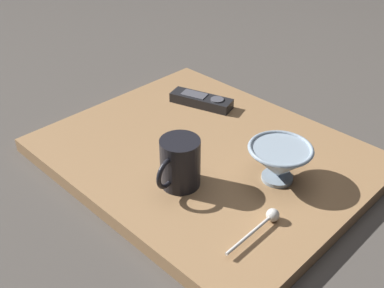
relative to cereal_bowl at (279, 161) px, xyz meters
name	(u,v)px	position (x,y,z in m)	size (l,w,h in m)	color
ground_plane	(205,161)	(-0.03, 0.17, -0.08)	(6.00, 6.00, 0.00)	#47423D
table	(205,156)	(-0.03, 0.17, -0.06)	(0.55, 0.68, 0.03)	#936D47
cereal_bowl	(279,161)	(0.00, 0.00, 0.00)	(0.13, 0.13, 0.08)	#8C9EAD
coffee_mug	(180,163)	(-0.15, 0.13, 0.01)	(0.11, 0.08, 0.10)	black
teaspoon	(268,219)	(-0.12, -0.07, -0.03)	(0.14, 0.02, 0.02)	silver
tv_remote_near	(201,100)	(0.12, 0.32, -0.03)	(0.09, 0.17, 0.03)	black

